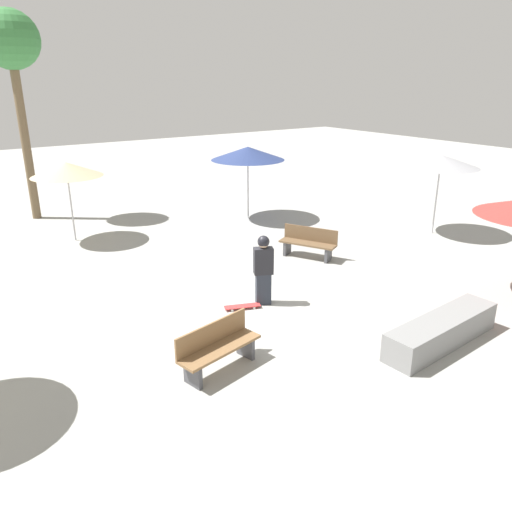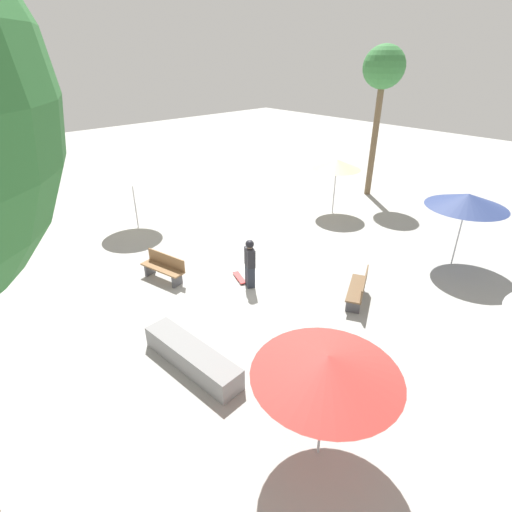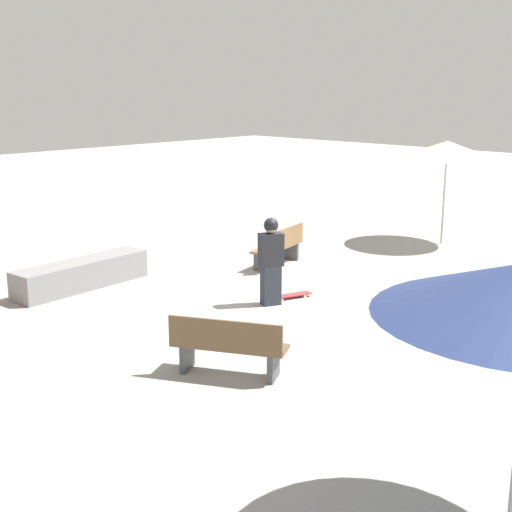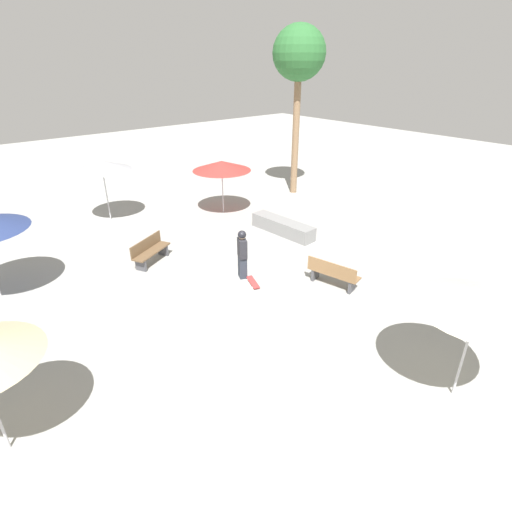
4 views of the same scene
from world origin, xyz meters
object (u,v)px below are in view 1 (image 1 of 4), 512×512
at_px(shade_umbrella_tan, 67,169).
at_px(bench_far, 308,243).
at_px(skateboard, 242,306).
at_px(concrete_ledge, 442,331).
at_px(palm_tree_left, 11,46).
at_px(skater_main, 263,268).
at_px(shade_umbrella_grey, 441,161).
at_px(shade_umbrella_navy, 248,153).
at_px(bench_near, 218,347).

bearing_deg(shade_umbrella_tan, bench_far, 43.16).
xyz_separation_m(skateboard, concrete_ledge, (3.44, 2.29, 0.22)).
distance_m(concrete_ledge, palm_tree_left, 15.59).
height_order(concrete_ledge, bench_far, bench_far).
xyz_separation_m(skater_main, concrete_ledge, (3.41, 1.75, -0.59)).
distance_m(skater_main, skateboard, 0.97).
distance_m(skater_main, palm_tree_left, 11.89).
bearing_deg(shade_umbrella_grey, bench_far, -96.21).
bearing_deg(concrete_ledge, skater_main, -152.89).
xyz_separation_m(shade_umbrella_grey, palm_tree_left, (-9.30, -10.24, 3.40)).
distance_m(shade_umbrella_tan, shade_umbrella_grey, 11.45).
xyz_separation_m(skater_main, shade_umbrella_navy, (-6.16, 3.70, 1.46)).
relative_size(skater_main, shade_umbrella_grey, 0.63).
height_order(skateboard, bench_far, bench_far).
xyz_separation_m(bench_far, palm_tree_left, (-8.77, -5.39, 5.32)).
bearing_deg(skateboard, palm_tree_left, -58.38).
bearing_deg(palm_tree_left, shade_umbrella_navy, 55.18).
height_order(skater_main, palm_tree_left, palm_tree_left).
relative_size(skateboard, shade_umbrella_tan, 0.34).
xyz_separation_m(concrete_ledge, palm_tree_left, (-13.94, -4.33, 5.47)).
distance_m(bench_near, shade_umbrella_grey, 10.48).
xyz_separation_m(bench_near, shade_umbrella_navy, (-7.91, 5.91, 1.89)).
relative_size(bench_far, shade_umbrella_grey, 0.64).
xyz_separation_m(bench_near, shade_umbrella_tan, (-8.83, 0.02, 1.79)).
relative_size(bench_near, shade_umbrella_navy, 0.65).
relative_size(skater_main, skateboard, 1.95).
relative_size(bench_near, bench_far, 1.02).
height_order(skater_main, shade_umbrella_navy, shade_umbrella_navy).
xyz_separation_m(shade_umbrella_tan, shade_umbrella_grey, (5.85, 9.84, 0.12)).
bearing_deg(skater_main, skateboard, 22.59).
relative_size(concrete_ledge, shade_umbrella_navy, 1.12).
distance_m(bench_far, shade_umbrella_tan, 7.51).
bearing_deg(shade_umbrella_navy, bench_near, -36.75).
xyz_separation_m(shade_umbrella_navy, shade_umbrella_tan, (-0.92, -5.88, -0.10)).
bearing_deg(shade_umbrella_navy, concrete_ledge, -11.55).
bearing_deg(skateboard, shade_umbrella_tan, -56.29).
height_order(bench_near, shade_umbrella_grey, shade_umbrella_grey).
distance_m(skater_main, shade_umbrella_tan, 7.54).
height_order(bench_near, shade_umbrella_tan, shade_umbrella_tan).
xyz_separation_m(concrete_ledge, shade_umbrella_grey, (-4.65, 5.91, 2.07)).
bearing_deg(shade_umbrella_navy, skateboard, -34.70).
bearing_deg(shade_umbrella_navy, palm_tree_left, -124.82).
bearing_deg(shade_umbrella_grey, concrete_ledge, -51.83).
bearing_deg(bench_near, shade_umbrella_grey, -175.62).
bearing_deg(concrete_ledge, bench_far, 168.41).
bearing_deg(shade_umbrella_grey, shade_umbrella_navy, -141.22).
bearing_deg(bench_near, skater_main, -154.00).
bearing_deg(shade_umbrella_grey, skater_main, -80.84).
bearing_deg(shade_umbrella_grey, palm_tree_left, -132.23).
distance_m(skateboard, shade_umbrella_grey, 8.60).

